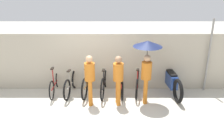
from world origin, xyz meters
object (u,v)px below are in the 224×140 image
at_px(parked_bicycle_1, 70,83).
at_px(parked_bicycle_2, 87,83).
at_px(pedestrian_center, 117,77).
at_px(pedestrian_trailing, 146,56).
at_px(parked_bicycle_0, 54,83).
at_px(parked_bicycle_5, 136,83).
at_px(motorcycle, 170,81).
at_px(pedestrian_leading, 89,77).
at_px(parked_bicycle_4, 120,82).
at_px(parked_bicycle_3, 103,82).

relative_size(parked_bicycle_1, parked_bicycle_2, 0.98).
xyz_separation_m(pedestrian_center, pedestrian_trailing, (0.88, 0.19, 0.60)).
relative_size(parked_bicycle_0, pedestrian_trailing, 0.82).
height_order(parked_bicycle_5, motorcycle, parked_bicycle_5).
height_order(parked_bicycle_5, pedestrian_trailing, pedestrian_trailing).
xyz_separation_m(parked_bicycle_5, pedestrian_trailing, (0.20, -0.59, 1.16)).
height_order(parked_bicycle_2, pedestrian_leading, pedestrian_leading).
distance_m(parked_bicycle_4, pedestrian_leading, 1.41).
xyz_separation_m(pedestrian_trailing, motorcycle, (0.97, 0.65, -1.10)).
distance_m(parked_bicycle_0, parked_bicycle_3, 1.71).
height_order(parked_bicycle_3, motorcycle, parked_bicycle_3).
height_order(parked_bicycle_0, motorcycle, parked_bicycle_0).
xyz_separation_m(parked_bicycle_1, parked_bicycle_4, (1.71, 0.07, 0.03)).
bearing_deg(pedestrian_leading, parked_bicycle_0, 142.41).
relative_size(parked_bicycle_2, parked_bicycle_5, 1.03).
distance_m(parked_bicycle_3, pedestrian_center, 1.05).
distance_m(parked_bicycle_2, motorcycle, 2.88).
bearing_deg(parked_bicycle_2, motorcycle, -80.78).
bearing_deg(parked_bicycle_4, parked_bicycle_0, 88.77).
height_order(parked_bicycle_4, pedestrian_center, pedestrian_center).
bearing_deg(pedestrian_center, parked_bicycle_0, 151.49).
bearing_deg(parked_bicycle_3, parked_bicycle_1, 96.61).
xyz_separation_m(parked_bicycle_2, pedestrian_trailing, (1.91, -0.58, 1.14)).
bearing_deg(parked_bicycle_0, parked_bicycle_4, -89.39).
xyz_separation_m(parked_bicycle_1, parked_bicycle_2, (0.57, 0.02, 0.02)).
relative_size(pedestrian_center, pedestrian_trailing, 0.80).
height_order(pedestrian_leading, motorcycle, pedestrian_leading).
height_order(parked_bicycle_1, parked_bicycle_5, parked_bicycle_5).
relative_size(parked_bicycle_0, parked_bicycle_1, 0.98).
distance_m(parked_bicycle_2, parked_bicycle_4, 1.14).
bearing_deg(pedestrian_leading, parked_bicycle_5, 22.07).
relative_size(parked_bicycle_0, pedestrian_center, 1.02).
bearing_deg(pedestrian_center, motorcycle, 16.41).
bearing_deg(parked_bicycle_3, pedestrian_trailing, -107.94).
height_order(parked_bicycle_1, pedestrian_center, pedestrian_center).
height_order(parked_bicycle_0, pedestrian_leading, pedestrian_leading).
xyz_separation_m(parked_bicycle_1, pedestrian_center, (1.60, -0.76, 0.57)).
bearing_deg(parked_bicycle_2, pedestrian_leading, -161.22).
bearing_deg(motorcycle, parked_bicycle_3, 86.31).
height_order(parked_bicycle_2, parked_bicycle_4, parked_bicycle_2).
xyz_separation_m(parked_bicycle_0, parked_bicycle_3, (1.71, -0.03, 0.04)).
distance_m(parked_bicycle_2, pedestrian_leading, 0.98).
distance_m(parked_bicycle_0, parked_bicycle_4, 2.28).
relative_size(parked_bicycle_1, pedestrian_leading, 1.03).
xyz_separation_m(parked_bicycle_3, pedestrian_leading, (-0.42, -0.79, 0.55)).
bearing_deg(pedestrian_leading, motorcycle, 12.42).
bearing_deg(motorcycle, parked_bicycle_2, 85.95).
xyz_separation_m(parked_bicycle_3, pedestrian_trailing, (1.34, -0.58, 1.14)).
relative_size(parked_bicycle_0, parked_bicycle_4, 0.88).
xyz_separation_m(parked_bicycle_3, parked_bicycle_4, (0.57, 0.04, 0.00)).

